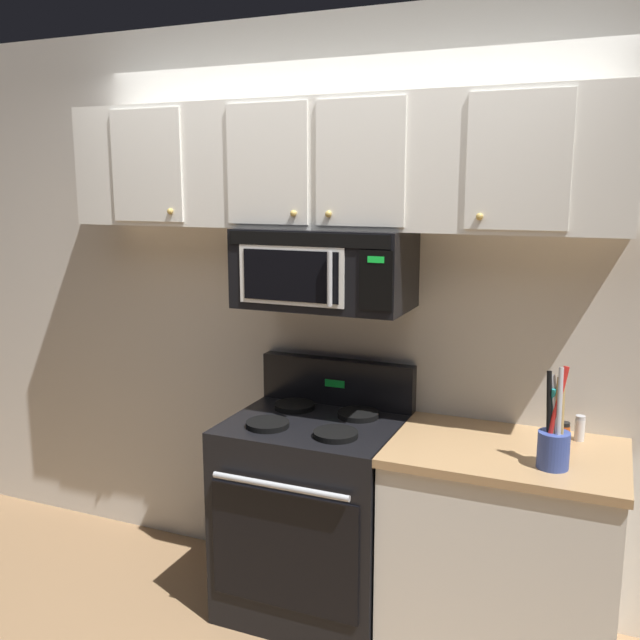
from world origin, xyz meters
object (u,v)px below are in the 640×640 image
over_range_microwave (324,268)px  salt_shaker (580,428)px  utensil_crock_blue (554,440)px  stove_range (314,511)px  spice_jar (564,434)px

over_range_microwave → salt_shaker: size_ratio=7.15×
utensil_crock_blue → salt_shaker: utensil_crock_blue is taller
stove_range → over_range_microwave: over_range_microwave is taller
stove_range → spice_jar: 1.16m
stove_range → salt_shaker: stove_range is taller
utensil_crock_blue → salt_shaker: 0.35m
stove_range → spice_jar: bearing=6.9°
stove_range → utensil_crock_blue: size_ratio=2.87×
stove_range → utensil_crock_blue: bearing=-7.3°
stove_range → salt_shaker: bearing=10.7°
utensil_crock_blue → salt_shaker: bearing=77.4°
utensil_crock_blue → salt_shaker: size_ratio=3.67×
utensil_crock_blue → spice_jar: size_ratio=4.01×
stove_range → over_range_microwave: size_ratio=1.47×
stove_range → utensil_crock_blue: utensil_crock_blue is taller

